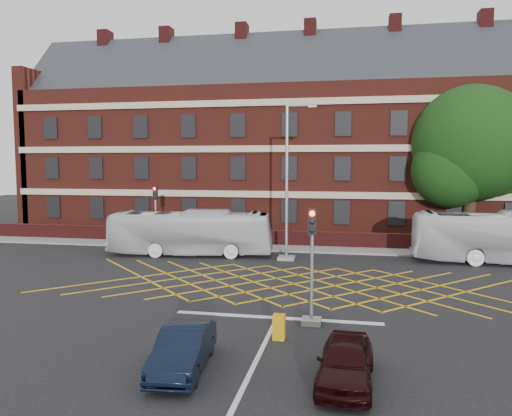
% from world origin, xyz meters
% --- Properties ---
extents(ground, '(120.00, 120.00, 0.00)m').
position_xyz_m(ground, '(0.00, 0.00, 0.00)').
color(ground, black).
rests_on(ground, ground).
extents(victorian_building, '(51.00, 12.17, 20.40)m').
position_xyz_m(victorian_building, '(0.25, 22.00, 7.84)').
color(victorian_building, '#561D16').
rests_on(victorian_building, ground).
extents(boundary_wall, '(56.00, 0.50, 1.10)m').
position_xyz_m(boundary_wall, '(0.00, 13.00, 0.55)').
color(boundary_wall, '#451212').
rests_on(boundary_wall, ground).
extents(far_pavement, '(60.00, 3.00, 0.12)m').
position_xyz_m(far_pavement, '(0.00, 12.00, 0.06)').
color(far_pavement, slate).
rests_on(far_pavement, ground).
extents(box_junction_hatching, '(8.22, 8.22, 0.02)m').
position_xyz_m(box_junction_hatching, '(0.00, 2.00, 0.01)').
color(box_junction_hatching, '#CC990C').
rests_on(box_junction_hatching, ground).
extents(stop_line, '(8.00, 0.30, 0.02)m').
position_xyz_m(stop_line, '(0.00, -3.50, 0.01)').
color(stop_line, silver).
rests_on(stop_line, ground).
extents(centre_line, '(0.15, 14.00, 0.02)m').
position_xyz_m(centre_line, '(0.00, -10.00, 0.01)').
color(centre_line, silver).
rests_on(centre_line, ground).
extents(bus_left, '(10.64, 3.55, 2.91)m').
position_xyz_m(bus_left, '(-7.41, 8.40, 1.45)').
color(bus_left, silver).
rests_on(bus_left, ground).
extents(bus_right, '(11.10, 2.60, 3.09)m').
position_xyz_m(bus_right, '(11.92, 9.32, 1.55)').
color(bus_right, silver).
rests_on(bus_right, ground).
extents(car_navy, '(1.68, 3.87, 1.24)m').
position_xyz_m(car_navy, '(-1.94, -8.74, 0.62)').
color(car_navy, black).
rests_on(car_navy, ground).
extents(car_maroon, '(1.63, 3.68, 1.23)m').
position_xyz_m(car_maroon, '(2.66, -8.77, 0.62)').
color(car_maroon, black).
rests_on(car_maroon, ground).
extents(deciduous_tree, '(8.31, 8.26, 11.41)m').
position_xyz_m(deciduous_tree, '(10.94, 15.79, 6.71)').
color(deciduous_tree, black).
rests_on(deciduous_tree, ground).
extents(traffic_light_near, '(0.70, 0.70, 4.27)m').
position_xyz_m(traffic_light_near, '(1.35, -3.96, 1.76)').
color(traffic_light_near, slate).
rests_on(traffic_light_near, ground).
extents(traffic_light_far, '(0.70, 0.70, 4.27)m').
position_xyz_m(traffic_light_far, '(-10.84, 11.00, 1.76)').
color(traffic_light_far, slate).
rests_on(traffic_light_far, ground).
extents(street_lamp, '(2.25, 1.00, 9.38)m').
position_xyz_m(street_lamp, '(-1.09, 8.07, 3.26)').
color(street_lamp, slate).
rests_on(street_lamp, ground).
extents(direction_signs, '(1.10, 0.16, 2.20)m').
position_xyz_m(direction_signs, '(-12.45, 11.02, 1.38)').
color(direction_signs, gray).
rests_on(direction_signs, ground).
extents(utility_cabinet, '(0.40, 0.37, 0.85)m').
position_xyz_m(utility_cabinet, '(0.41, -5.78, 0.43)').
color(utility_cabinet, '#C38A0B').
rests_on(utility_cabinet, ground).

